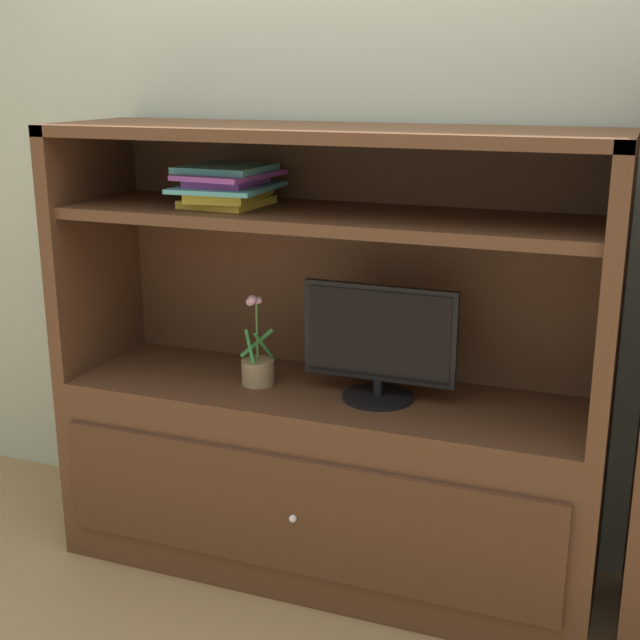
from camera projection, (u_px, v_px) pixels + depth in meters
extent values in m
plane|color=#99754C|center=(278.00, 632.00, 2.59)|extent=(8.00, 8.00, 0.00)
cube|color=#ADB29E|center=(363.00, 142.00, 2.88)|extent=(6.00, 0.10, 2.80)
cube|color=#4C2D1C|center=(325.00, 480.00, 2.86)|extent=(1.75, 0.51, 0.63)
cube|color=#462A19|center=(295.00, 517.00, 2.62)|extent=(1.61, 0.02, 0.38)
sphere|color=silver|center=(293.00, 519.00, 2.61)|extent=(0.02, 0.02, 0.02)
cube|color=#4C2D1C|center=(95.00, 245.00, 2.95)|extent=(0.05, 0.51, 0.83)
cube|color=#4C2D1C|center=(614.00, 288.00, 2.37)|extent=(0.05, 0.51, 0.83)
cube|color=#4C2D1C|center=(352.00, 250.00, 2.88)|extent=(1.75, 0.02, 0.83)
cube|color=#4C2D1C|center=(326.00, 132.00, 2.55)|extent=(1.75, 0.51, 0.04)
cube|color=#4C2D1C|center=(326.00, 218.00, 2.62)|extent=(1.65, 0.46, 0.04)
cylinder|color=black|center=(378.00, 397.00, 2.70)|extent=(0.23, 0.23, 0.01)
cylinder|color=black|center=(378.00, 387.00, 2.70)|extent=(0.03, 0.03, 0.05)
cube|color=black|center=(379.00, 333.00, 2.65)|extent=(0.49, 0.02, 0.30)
cube|color=black|center=(378.00, 334.00, 2.63)|extent=(0.45, 0.00, 0.27)
cylinder|color=#8C7251|center=(258.00, 372.00, 2.82)|extent=(0.11, 0.11, 0.08)
cylinder|color=#3D6B33|center=(257.00, 329.00, 2.78)|extent=(0.01, 0.01, 0.22)
cube|color=#2D7A38|center=(264.00, 347.00, 2.79)|extent=(0.03, 0.12, 0.12)
cube|color=#2D7A38|center=(257.00, 343.00, 2.82)|extent=(0.10, 0.06, 0.09)
cube|color=#2D7A38|center=(250.00, 347.00, 2.79)|extent=(0.06, 0.05, 0.10)
sphere|color=#DB9EC6|center=(250.00, 302.00, 2.76)|extent=(0.03, 0.03, 0.03)
sphere|color=#DB9EC6|center=(258.00, 300.00, 2.76)|extent=(0.03, 0.03, 0.03)
sphere|color=#DB9EC6|center=(252.00, 300.00, 2.75)|extent=(0.03, 0.03, 0.03)
cube|color=gold|center=(227.00, 202.00, 2.73)|extent=(0.24, 0.26, 0.02)
cube|color=gold|center=(230.00, 194.00, 2.72)|extent=(0.22, 0.33, 0.03)
cube|color=teal|center=(228.00, 187.00, 2.70)|extent=(0.29, 0.35, 0.01)
cube|color=purple|center=(227.00, 181.00, 2.70)|extent=(0.20, 0.25, 0.02)
cube|color=purple|center=(230.00, 175.00, 2.70)|extent=(0.27, 0.35, 0.02)
cube|color=teal|center=(226.00, 168.00, 2.71)|extent=(0.26, 0.27, 0.02)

